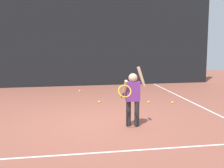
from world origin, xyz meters
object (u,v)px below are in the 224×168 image
object	(u,v)px
tennis_player	(133,95)
water_bottle	(136,88)
tennis_ball_6	(149,102)
tennis_ball_0	(99,102)
tennis_ball_3	(79,91)
tennis_ball_2	(172,103)
tennis_ball_5	(136,105)

from	to	relation	value
tennis_player	water_bottle	distance (m)	4.80
tennis_ball_6	water_bottle	bearing A→B (deg)	84.62
tennis_player	water_bottle	bearing A→B (deg)	75.01
tennis_ball_0	tennis_ball_3	xyz separation A→B (m)	(-0.42, 2.03, 0.00)
tennis_player	tennis_ball_3	distance (m)	4.79
tennis_ball_6	tennis_ball_0	bearing A→B (deg)	168.88
tennis_ball_2	tennis_ball_6	world-z (taller)	same
water_bottle	tennis_ball_2	distance (m)	2.49
water_bottle	tennis_ball_5	xyz separation A→B (m)	(-0.67, -2.53, -0.08)
tennis_ball_3	tennis_ball_6	bearing A→B (deg)	-50.81
water_bottle	tennis_ball_5	bearing A→B (deg)	-104.81
tennis_player	water_bottle	world-z (taller)	tennis_player
tennis_ball_0	tennis_ball_3	bearing A→B (deg)	101.78
water_bottle	tennis_ball_2	xyz separation A→B (m)	(0.47, -2.44, -0.08)
tennis_ball_0	tennis_ball_2	world-z (taller)	same
tennis_player	tennis_ball_3	xyz separation A→B (m)	(-0.80, 4.68, -0.69)
tennis_ball_0	tennis_player	bearing A→B (deg)	-81.95
tennis_player	tennis_ball_6	xyz separation A→B (m)	(1.10, 2.35, -0.69)
tennis_ball_0	tennis_ball_5	world-z (taller)	same
water_bottle	tennis_ball_0	xyz separation A→B (m)	(-1.68, -1.94, -0.08)
tennis_ball_5	water_bottle	bearing A→B (deg)	75.19
tennis_ball_0	tennis_ball_6	distance (m)	1.50
tennis_player	tennis_ball_6	size ratio (longest dim) A/B	20.46
tennis_ball_2	tennis_ball_5	xyz separation A→B (m)	(-1.14, -0.09, 0.00)
tennis_ball_2	tennis_ball_5	bearing A→B (deg)	-175.64
tennis_ball_3	tennis_ball_5	distance (m)	2.99
tennis_player	tennis_ball_2	distance (m)	2.86
tennis_ball_2	tennis_ball_6	bearing A→B (deg)	162.45
water_bottle	tennis_ball_0	world-z (taller)	water_bottle
tennis_player	water_bottle	size ratio (longest dim) A/B	6.14
tennis_ball_2	tennis_ball_6	xyz separation A→B (m)	(-0.68, 0.21, 0.00)
tennis_ball_0	tennis_ball_5	distance (m)	1.17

